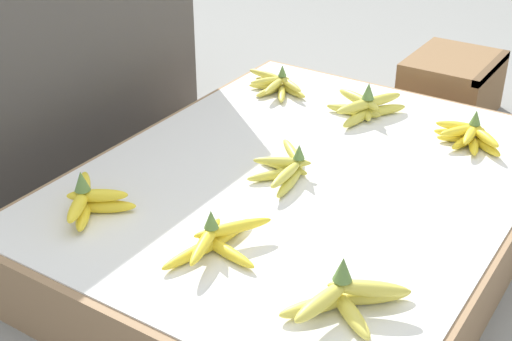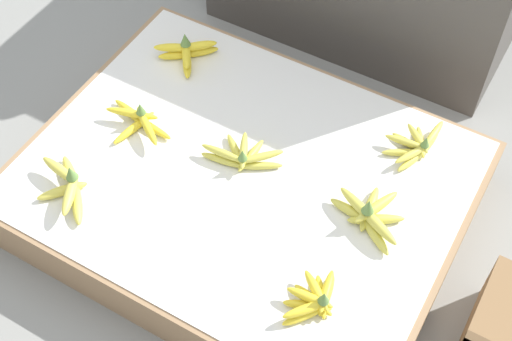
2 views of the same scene
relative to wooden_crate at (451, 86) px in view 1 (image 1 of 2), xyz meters
The scene contains 10 objects.
ground_plane 0.91m from the wooden_crate, behind, with size 10.00×10.00×0.00m, color gray.
display_platform 0.91m from the wooden_crate, behind, with size 1.27×1.00×0.17m.
wooden_crate is the anchor object (origin of this frame).
banana_bunch_front_left 1.33m from the wooden_crate, 168.97° to the right, with size 0.23×0.20×0.11m.
banana_bunch_front_midright 0.58m from the wooden_crate, 157.29° to the right, with size 0.13×0.20×0.09m.
banana_bunch_middle_left 1.28m from the wooden_crate, behind, with size 0.24×0.17×0.09m.
banana_bunch_middle_midleft 0.94m from the wooden_crate, behind, with size 0.24×0.15×0.08m.
banana_bunch_middle_midright 0.53m from the wooden_crate, behind, with size 0.23×0.20×0.10m.
banana_bunch_back_left 1.36m from the wooden_crate, 164.20° to the left, with size 0.19×0.19×0.10m.
banana_bunch_back_midright 0.64m from the wooden_crate, 142.49° to the left, with size 0.14×0.23×0.08m.
Camera 1 is at (-1.32, -0.72, 1.02)m, focal length 50.00 mm.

